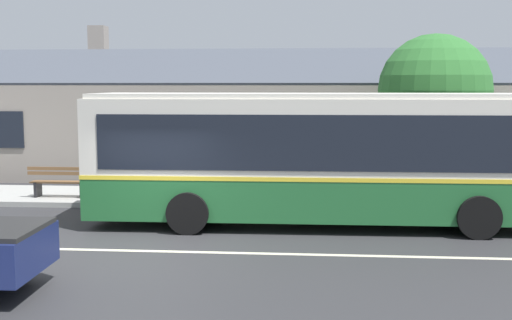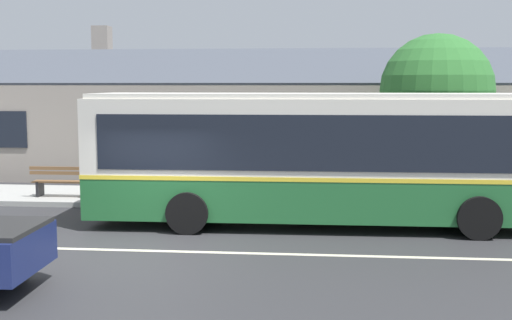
{
  "view_description": "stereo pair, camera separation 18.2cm",
  "coord_description": "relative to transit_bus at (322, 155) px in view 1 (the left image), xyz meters",
  "views": [
    {
      "loc": [
        3.5,
        -12.98,
        3.5
      ],
      "look_at": [
        2.19,
        2.74,
        1.64
      ],
      "focal_mm": 45.0,
      "sensor_mm": 36.0,
      "label": 1
    },
    {
      "loc": [
        3.68,
        -12.96,
        3.5
      ],
      "look_at": [
        2.19,
        2.74,
        1.64
      ],
      "focal_mm": 45.0,
      "sensor_mm": 36.0,
      "label": 2
    }
  ],
  "objects": [
    {
      "name": "transit_bus",
      "position": [
        0.0,
        0.0,
        0.0
      ],
      "size": [
        11.55,
        2.88,
        3.29
      ],
      "color": "#236633",
      "rests_on": "ground"
    },
    {
      "name": "bench_by_building",
      "position": [
        -7.73,
        2.46,
        -1.19
      ],
      "size": [
        1.75,
        0.51,
        0.94
      ],
      "color": "brown",
      "rests_on": "sidewalk_far"
    },
    {
      "name": "street_tree_primary",
      "position": [
        3.43,
        4.09,
        1.48
      ],
      "size": [
        3.4,
        3.4,
        5.03
      ],
      "color": "#4C3828",
      "rests_on": "ground"
    },
    {
      "name": "community_building",
      "position": [
        -3.34,
        10.25,
        0.09
      ],
      "size": [
        22.29,
        8.67,
        5.97
      ],
      "color": "gray",
      "rests_on": "ground"
    },
    {
      "name": "sidewalk_far",
      "position": [
        -3.82,
        3.1,
        -1.69
      ],
      "size": [
        60.0,
        3.0,
        0.15
      ],
      "primitive_type": "cube",
      "color": "#9E9E99",
      "rests_on": "ground"
    },
    {
      "name": "ground_plane",
      "position": [
        -3.82,
        -2.9,
        -1.76
      ],
      "size": [
        300.0,
        300.0,
        0.0
      ],
      "primitive_type": "plane",
      "color": "#2D2D30"
    },
    {
      "name": "lane_divider_stripe",
      "position": [
        -3.82,
        -2.9,
        -1.76
      ],
      "size": [
        60.0,
        0.16,
        0.01
      ],
      "primitive_type": "cube",
      "color": "beige",
      "rests_on": "ground"
    }
  ]
}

